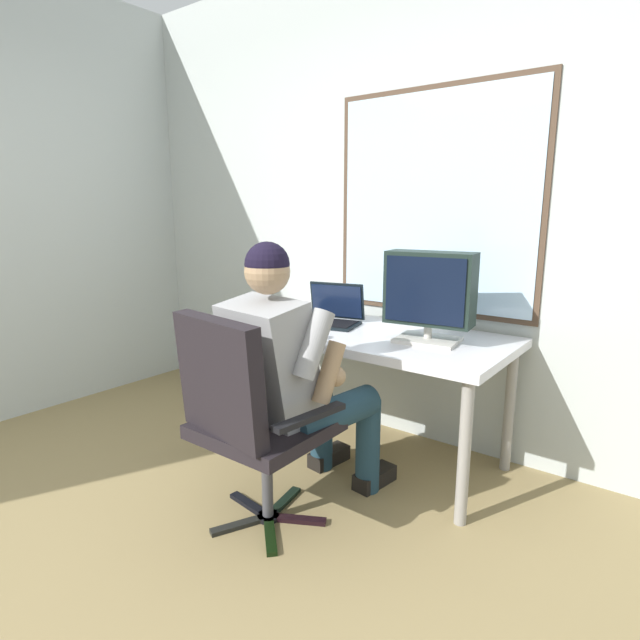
# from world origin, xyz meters

# --- Properties ---
(wall_rear) EXTENTS (4.41, 0.08, 2.82)m
(wall_rear) POSITION_xyz_m (0.01, 2.13, 1.41)
(wall_rear) COLOR #B4BBB7
(wall_rear) RESTS_ON ground
(desk) EXTENTS (1.60, 0.75, 0.72)m
(desk) POSITION_xyz_m (-0.03, 1.69, 0.65)
(desk) COLOR gray
(desk) RESTS_ON ground
(office_chair) EXTENTS (0.65, 0.57, 0.96)m
(office_chair) POSITION_xyz_m (-0.01, 0.79, 0.55)
(office_chair) COLOR black
(office_chair) RESTS_ON ground
(person_seated) EXTENTS (0.57, 0.86, 1.24)m
(person_seated) POSITION_xyz_m (0.02, 1.06, 0.65)
(person_seated) COLOR #1C3645
(person_seated) RESTS_ON ground
(crt_monitor) EXTENTS (0.45, 0.28, 0.45)m
(crt_monitor) POSITION_xyz_m (0.37, 1.69, 0.98)
(crt_monitor) COLOR beige
(crt_monitor) RESTS_ON desk
(laptop) EXTENTS (0.38, 0.34, 0.23)m
(laptop) POSITION_xyz_m (-0.26, 1.74, 0.78)
(laptop) COLOR black
(laptop) RESTS_ON desk
(wine_glass) EXTENTS (0.09, 0.09, 0.14)m
(wine_glass) POSITION_xyz_m (-0.45, 1.49, 0.83)
(wine_glass) COLOR silver
(wine_glass) RESTS_ON desk
(cd_case) EXTENTS (0.17, 0.15, 0.01)m
(cd_case) POSITION_xyz_m (-0.61, 1.53, 0.73)
(cd_case) COLOR #119992
(cd_case) RESTS_ON desk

